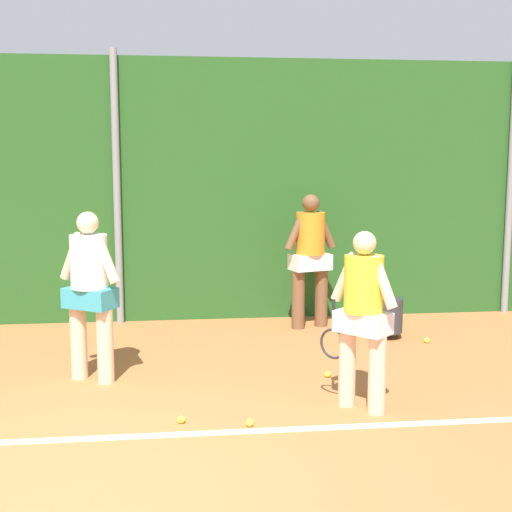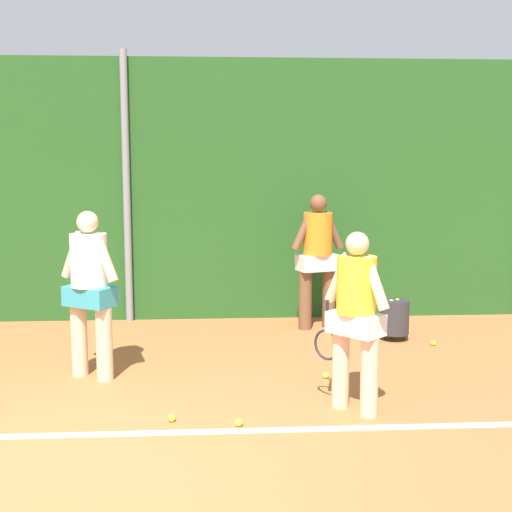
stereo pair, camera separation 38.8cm
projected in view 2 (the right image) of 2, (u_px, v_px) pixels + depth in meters
name	position (u px, v px, depth m)	size (l,w,h in m)	color
ground_plane	(84.00, 413.00, 6.11)	(29.32, 29.32, 0.00)	#B76638
hedge_fence_backdrop	(128.00, 191.00, 9.49)	(19.06, 0.25, 3.55)	#23511E
fence_post_center	(126.00, 188.00, 9.31)	(0.10, 0.10, 3.64)	gray
court_baseline_paint	(73.00, 435.00, 5.63)	(13.93, 0.10, 0.01)	white
player_foreground_near	(355.00, 312.00, 6.04)	(0.59, 0.55, 1.60)	beige
player_midcourt	(90.00, 285.00, 6.98)	(0.63, 0.51, 1.71)	beige
player_backcourt_far	(318.00, 254.00, 9.03)	(0.72, 0.44, 1.76)	brown
ball_hopper	(394.00, 317.00, 8.53)	(0.36, 0.36, 0.51)	#2D2D33
tennis_ball_0	(326.00, 375.00, 7.06)	(0.07, 0.07, 0.07)	#CCDB33
tennis_ball_1	(433.00, 343.00, 8.30)	(0.07, 0.07, 0.07)	#CCDB33
tennis_ball_5	(172.00, 418.00, 5.91)	(0.07, 0.07, 0.07)	#CCDB33
tennis_ball_8	(239.00, 423.00, 5.81)	(0.07, 0.07, 0.07)	#CCDB33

